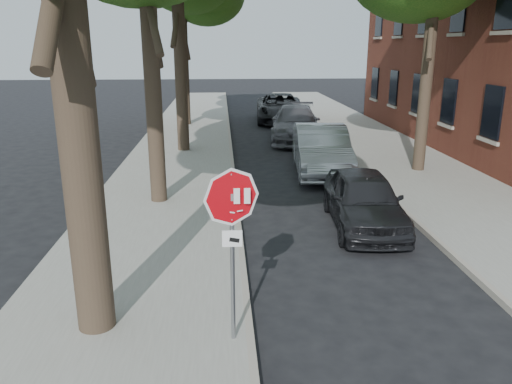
{
  "coord_description": "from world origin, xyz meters",
  "views": [
    {
      "loc": [
        -0.82,
        -6.49,
        4.3
      ],
      "look_at": [
        -0.29,
        1.09,
        2.05
      ],
      "focal_mm": 35.0,
      "sensor_mm": 36.0,
      "label": 1
    }
  ],
  "objects_px": {
    "car_d": "(280,108)",
    "car_b": "(321,150)",
    "car_a": "(364,200)",
    "car_c": "(295,124)",
    "stop_sign": "(232,223)"
  },
  "relations": [
    {
      "from": "car_d",
      "to": "car_b",
      "type": "bearing_deg",
      "value": -86.08
    },
    {
      "from": "car_a",
      "to": "car_b",
      "type": "relative_size",
      "value": 0.82
    },
    {
      "from": "car_c",
      "to": "car_a",
      "type": "bearing_deg",
      "value": -82.75
    },
    {
      "from": "stop_sign",
      "to": "car_b",
      "type": "distance_m",
      "value": 10.82
    },
    {
      "from": "car_d",
      "to": "stop_sign",
      "type": "bearing_deg",
      "value": -94.59
    },
    {
      "from": "stop_sign",
      "to": "car_b",
      "type": "xyz_separation_m",
      "value": [
        3.3,
        10.24,
        -1.13
      ]
    },
    {
      "from": "car_b",
      "to": "car_d",
      "type": "height_order",
      "value": "car_b"
    },
    {
      "from": "car_a",
      "to": "car_b",
      "type": "xyz_separation_m",
      "value": [
        0.0,
        5.36,
        0.13
      ]
    },
    {
      "from": "stop_sign",
      "to": "car_c",
      "type": "distance_m",
      "value": 16.77
    },
    {
      "from": "stop_sign",
      "to": "car_b",
      "type": "bearing_deg",
      "value": 72.14
    },
    {
      "from": "car_a",
      "to": "car_d",
      "type": "bearing_deg",
      "value": 93.97
    },
    {
      "from": "stop_sign",
      "to": "car_c",
      "type": "height_order",
      "value": "stop_sign"
    },
    {
      "from": "stop_sign",
      "to": "car_b",
      "type": "height_order",
      "value": "stop_sign"
    },
    {
      "from": "stop_sign",
      "to": "car_d",
      "type": "relative_size",
      "value": 0.46
    },
    {
      "from": "car_b",
      "to": "car_c",
      "type": "distance_m",
      "value": 6.16
    }
  ]
}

